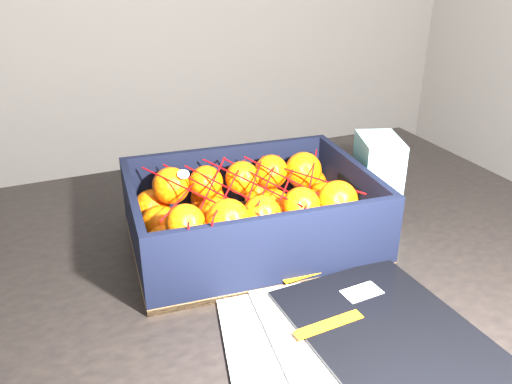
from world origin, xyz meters
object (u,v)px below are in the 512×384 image
object	(u,v)px
table	(257,285)
magazine_stack	(354,344)
retail_carton	(377,178)
produce_crate	(250,222)

from	to	relation	value
table	magazine_stack	bearing A→B (deg)	-84.31
magazine_stack	retail_carton	size ratio (longest dim) A/B	2.30
retail_carton	produce_crate	bearing A→B (deg)	-160.46
table	magazine_stack	world-z (taller)	magazine_stack
magazine_stack	produce_crate	xyz separation A→B (m)	(-0.04, 0.29, 0.03)
produce_crate	retail_carton	xyz separation A→B (m)	(0.25, 0.02, 0.04)
table	retail_carton	size ratio (longest dim) A/B	8.22
magazine_stack	table	bearing A→B (deg)	95.69
magazine_stack	produce_crate	world-z (taller)	produce_crate
magazine_stack	produce_crate	distance (m)	0.30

